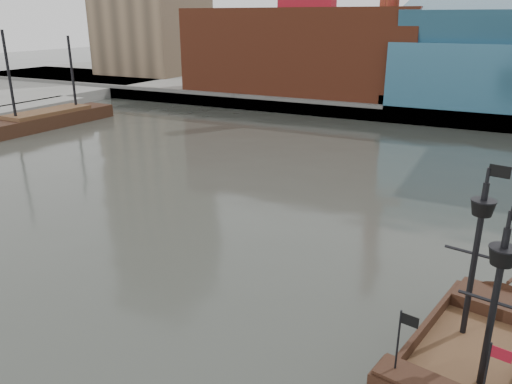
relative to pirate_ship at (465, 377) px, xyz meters
The scene contains 5 objects.
ground 12.97m from the pirate_ship, 161.94° to the right, with size 400.00×400.00×0.00m, color #2C2F29.
promenade_far 88.85m from the pirate_ship, 97.96° to the left, with size 220.00×60.00×2.00m, color slate.
seawall 59.77m from the pirate_ship, 101.87° to the left, with size 220.00×1.00×2.60m, color #4C4C49.
pirate_ship is the anchor object (origin of this frame).
docked_vessel 69.03m from the pirate_ship, 152.08° to the left, with size 5.72×21.64×14.59m.
Camera 1 is at (12.18, -15.62, 15.48)m, focal length 35.00 mm.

